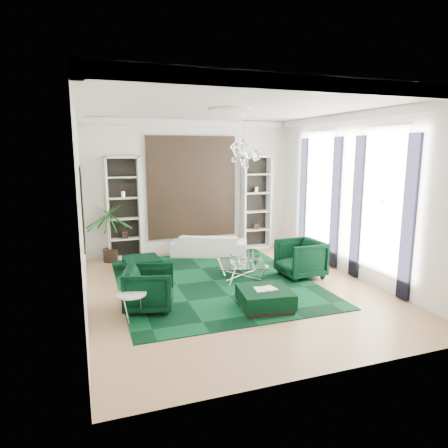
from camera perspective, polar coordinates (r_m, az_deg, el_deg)
name	(u,v)px	position (r m, az deg, el deg)	size (l,w,h in m)	color
floor	(234,290)	(8.71, 1.51, -9.38)	(6.00, 7.00, 0.02)	tan
ceiling	(235,106)	(8.23, 1.64, 16.49)	(6.00, 7.00, 0.02)	white
wall_back	(192,187)	(11.58, -4.66, 5.27)	(6.00, 0.02, 3.80)	silver
wall_front	(335,236)	(5.18, 15.57, -1.60)	(6.00, 0.02, 3.80)	silver
wall_left	(81,209)	(7.72, -19.80, 2.06)	(0.02, 7.00, 3.80)	silver
wall_right	(356,196)	(9.74, 18.39, 3.77)	(0.02, 7.00, 3.80)	silver
crown_molding	(235,112)	(8.22, 1.64, 15.73)	(6.00, 7.00, 0.18)	white
ceiling_medallion	(230,110)	(8.51, 0.89, 16.03)	(0.90, 0.90, 0.05)	white
tapestry	(192,187)	(11.54, -4.59, 5.25)	(2.50, 0.06, 2.80)	black
shelving_left	(124,208)	(11.11, -14.13, 2.16)	(0.90, 0.38, 2.80)	white
shelving_right	(256,202)	(12.09, 4.60, 3.11)	(0.90, 0.38, 2.80)	white
painting	(83,207)	(8.32, -19.49, 2.30)	(0.04, 1.30, 1.60)	black
window_near	(383,201)	(9.04, 21.76, 3.08)	(0.03, 1.10, 2.90)	white
curtain_near_a	(409,219)	(8.48, 24.91, 0.70)	(0.07, 0.30, 3.25)	black
curtain_near_b	(357,208)	(9.64, 18.48, 2.21)	(0.07, 0.30, 3.25)	black
window_far	(320,190)	(10.95, 13.52, 4.71)	(0.03, 1.10, 2.90)	white
curtain_far_a	(335,203)	(10.31, 15.64, 2.87)	(0.07, 0.30, 3.25)	black
curtain_far_b	(303,197)	(11.61, 11.24, 3.87)	(0.07, 0.30, 3.25)	black
rug	(214,281)	(9.20, -1.50, -8.14)	(4.20, 5.00, 0.02)	black
sofa	(209,245)	(11.32, -2.13, -3.01)	(2.11, 0.83, 0.62)	white
armchair_left	(150,289)	(7.66, -10.59, -9.06)	(0.87, 0.90, 0.82)	black
armchair_right	(300,258)	(9.60, 10.87, -4.85)	(0.94, 0.97, 0.88)	black
coffee_table	(242,270)	(9.38, 2.53, -6.65)	(1.09, 1.09, 0.38)	white
ottoman_side	(142,265)	(10.02, -11.64, -5.74)	(0.83, 0.83, 0.37)	black
ottoman_front	(265,299)	(7.69, 5.87, -10.59)	(0.94, 0.94, 0.38)	black
book	(265,289)	(7.62, 5.89, -9.16)	(0.41, 0.27, 0.03)	white
side_table	(132,308)	(7.28, -13.01, -11.58)	(0.52, 0.52, 0.50)	white
palm	(109,223)	(10.98, -16.13, 0.15)	(1.32, 1.32, 2.11)	#19591E
chandelier	(244,155)	(8.52, 2.83, 9.81)	(0.72, 0.72, 0.65)	white
table_plant	(257,259)	(9.19, 4.67, -5.00)	(0.14, 0.11, 0.25)	#19591E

